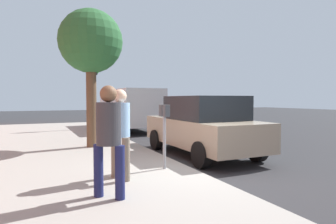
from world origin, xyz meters
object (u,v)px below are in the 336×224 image
Objects in this scene: parked_sedan_near at (202,126)px; street_tree at (91,43)px; pedestrian_bystander at (109,132)px; pedestrian_at_meter at (120,127)px; parking_meter at (164,123)px; parked_van_far at (130,107)px; traffic_signal at (93,82)px.

street_tree is at bearing 54.78° from parked_sedan_near.
pedestrian_at_meter is at bearing 19.37° from pedestrian_bystander.
parking_meter is 0.27× the size of parked_van_far.
traffic_signal is at bearing 81.82° from parked_van_far.
parking_meter is 0.39× the size of traffic_signal.
parked_van_far is 6.47m from street_tree.
pedestrian_bystander is at bearing 173.40° from street_tree.
parked_sedan_near is at bearing 14.96° from pedestrian_at_meter.
pedestrian_bystander reaches higher than parking_meter.
traffic_signal is at bearing -10.45° from street_tree.
parked_van_far is (10.35, -3.46, 0.08)m from pedestrian_bystander.
pedestrian_bystander is at bearing 131.47° from parking_meter.
pedestrian_at_meter is at bearing 177.97° from street_tree.
parked_van_far is (7.40, 0.00, 0.36)m from parked_sedan_near.
parking_meter is 0.32× the size of street_tree.
pedestrian_at_meter is 4.64m from street_tree.
traffic_signal is (5.63, -1.04, -0.87)m from street_tree.
pedestrian_at_meter reaches higher than parking_meter.
parked_van_far is (9.39, -3.03, 0.10)m from pedestrian_at_meter.
traffic_signal is at bearing 64.67° from pedestrian_at_meter.
traffic_signal is (7.67, 1.85, 1.68)m from parked_sedan_near.
street_tree is (3.63, 0.95, 2.28)m from parking_meter.
pedestrian_at_meter is 9.87m from parked_van_far.
parked_sedan_near is 1.01× the size of street_tree.
traffic_signal is at bearing -0.52° from parking_meter.
street_tree reaches higher than pedestrian_bystander.
parked_van_far reaches higher than pedestrian_at_meter.
pedestrian_bystander reaches higher than parked_sedan_near.
pedestrian_at_meter is 0.39× the size of street_tree.
pedestrian_bystander is (-1.35, 1.53, 0.01)m from parking_meter.
pedestrian_at_meter is 3.64m from parked_sedan_near.
traffic_signal is (0.27, 1.85, 1.32)m from parked_van_far.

